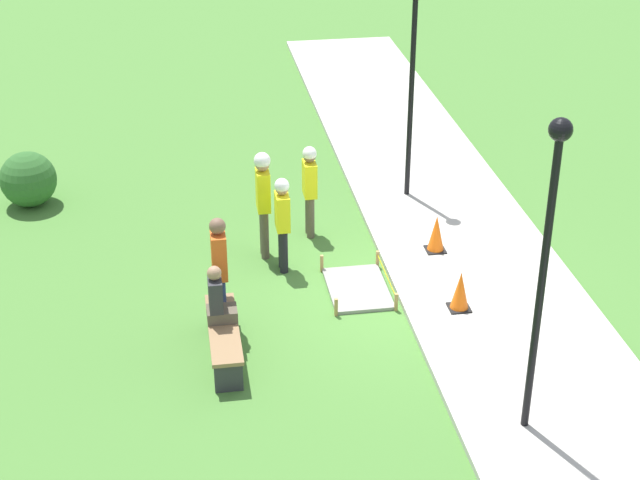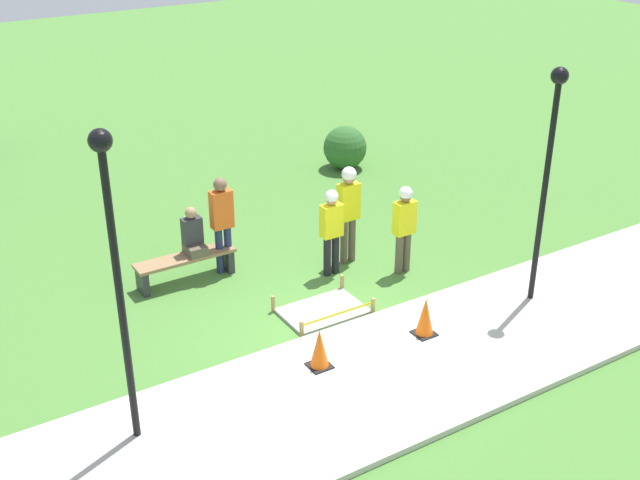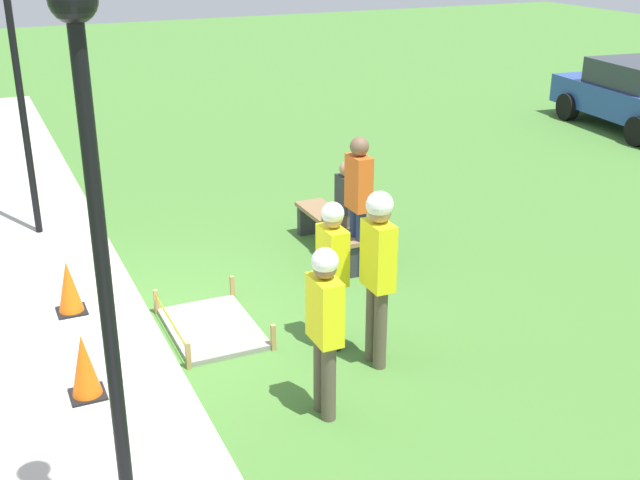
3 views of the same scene
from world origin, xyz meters
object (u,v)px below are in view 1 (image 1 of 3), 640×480
object	(u,v)px
traffic_cone_near_patch	(460,291)
worker_supervisor	(310,184)
worker_trainee	(263,194)
traffic_cone_far_patch	(436,233)
lamppost_far	(547,238)
bystander_in_orange_shirt	(220,266)
park_bench	(224,335)
worker_assistant	(282,217)
person_seated_on_bench	(218,299)
lamppost_near	(413,62)

from	to	relation	value
traffic_cone_near_patch	worker_supervisor	distance (m)	3.62
worker_trainee	traffic_cone_far_patch	bearing A→B (deg)	-98.99
worker_trainee	lamppost_far	world-z (taller)	lamppost_far
bystander_in_orange_shirt	lamppost_far	bearing A→B (deg)	-129.60
park_bench	worker_trainee	xyz separation A→B (m)	(2.95, -0.91, 0.82)
lamppost_far	traffic_cone_far_patch	bearing A→B (deg)	-0.97
park_bench	worker_assistant	size ratio (longest dim) A/B	1.10
person_seated_on_bench	worker_assistant	distance (m)	2.52
person_seated_on_bench	worker_assistant	bearing A→B (deg)	-29.00
traffic_cone_far_patch	bystander_in_orange_shirt	world-z (taller)	bystander_in_orange_shirt
person_seated_on_bench	bystander_in_orange_shirt	bearing A→B (deg)	-7.56
lamppost_near	lamppost_far	distance (m)	7.13
worker_assistant	lamppost_near	distance (m)	4.03
worker_supervisor	lamppost_far	bearing A→B (deg)	-161.65
traffic_cone_near_patch	lamppost_near	size ratio (longest dim) A/B	0.16
lamppost_far	person_seated_on_bench	bearing A→B (deg)	56.38
traffic_cone_far_patch	person_seated_on_bench	bearing A→B (deg)	120.30
traffic_cone_far_patch	worker_trainee	xyz separation A→B (m)	(0.46, 2.93, 0.75)
traffic_cone_far_patch	lamppost_far	bearing A→B (deg)	179.03
person_seated_on_bench	lamppost_near	distance (m)	6.34
traffic_cone_near_patch	worker_trainee	world-z (taller)	worker_trainee
worker_supervisor	person_seated_on_bench	bearing A→B (deg)	151.27
lamppost_near	lamppost_far	world-z (taller)	lamppost_far
lamppost_near	worker_assistant	bearing A→B (deg)	131.39
traffic_cone_near_patch	worker_assistant	world-z (taller)	worker_assistant
park_bench	person_seated_on_bench	distance (m)	0.54
bystander_in_orange_shirt	worker_supervisor	bearing A→B (deg)	-32.22
bystander_in_orange_shirt	traffic_cone_far_patch	bearing A→B (deg)	-65.78
traffic_cone_near_patch	worker_assistant	bearing A→B (deg)	54.24
traffic_cone_near_patch	person_seated_on_bench	bearing A→B (deg)	95.55
lamppost_near	traffic_cone_near_patch	bearing A→B (deg)	177.64
person_seated_on_bench	traffic_cone_near_patch	bearing A→B (deg)	-84.45
bystander_in_orange_shirt	worker_trainee	bearing A→B (deg)	-22.12
worker_supervisor	worker_trainee	xyz separation A→B (m)	(-0.64, 0.89, 0.16)
traffic_cone_far_patch	worker_supervisor	size ratio (longest dim) A/B	0.39
person_seated_on_bench	lamppost_far	world-z (taller)	lamppost_far
worker_supervisor	lamppost_near	xyz separation A→B (m)	(1.22, -2.09, 1.73)
person_seated_on_bench	bystander_in_orange_shirt	xyz separation A→B (m)	(0.56, -0.07, 0.22)
lamppost_near	bystander_in_orange_shirt	bearing A→B (deg)	136.26
park_bench	traffic_cone_near_patch	bearing A→B (deg)	-81.21
traffic_cone_near_patch	lamppost_near	distance (m)	4.83
lamppost_far	worker_trainee	bearing A→B (deg)	28.39
traffic_cone_far_patch	person_seated_on_bench	distance (m)	4.53
lamppost_near	lamppost_far	bearing A→B (deg)	178.97
traffic_cone_far_patch	park_bench	world-z (taller)	traffic_cone_far_patch
traffic_cone_near_patch	bystander_in_orange_shirt	world-z (taller)	bystander_in_orange_shirt
worker_supervisor	worker_assistant	distance (m)	1.34
traffic_cone_near_patch	worker_supervisor	world-z (taller)	worker_supervisor
park_bench	worker_assistant	distance (m)	2.75
person_seated_on_bench	lamppost_near	world-z (taller)	lamppost_near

